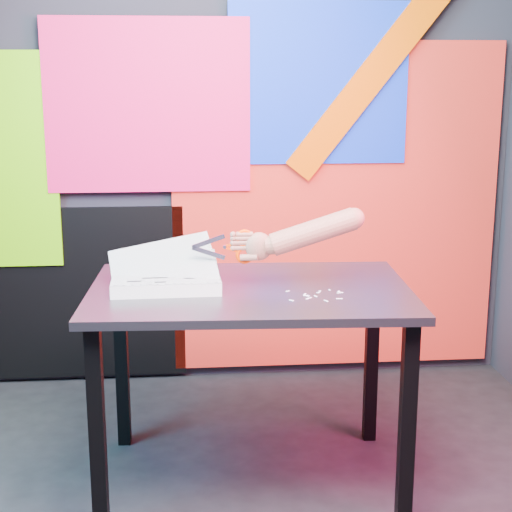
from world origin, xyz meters
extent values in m
cube|color=#23242C|center=(0.00, 1.50, 1.35)|extent=(3.00, 0.01, 2.70)
cube|color=#23242C|center=(0.00, -1.50, 1.35)|extent=(3.00, 0.01, 2.70)
cube|color=red|center=(0.65, 1.47, 0.85)|extent=(1.60, 0.02, 1.60)
cube|color=#0D30D0|center=(0.55, 1.46, 1.45)|extent=(0.85, 0.02, 0.75)
cube|color=#ED1358|center=(-0.25, 1.45, 1.35)|extent=(0.95, 0.02, 0.80)
cube|color=#D74B00|center=(0.85, 1.44, 1.55)|extent=(0.91, 0.02, 1.11)
cube|color=black|center=(-0.75, 1.47, 0.45)|extent=(1.30, 0.02, 0.85)
cube|color=black|center=(-0.39, 0.12, 0.36)|extent=(0.05, 0.05, 0.72)
cube|color=black|center=(-0.35, 0.76, 0.36)|extent=(0.05, 0.05, 0.72)
cube|color=black|center=(0.63, 0.07, 0.36)|extent=(0.05, 0.05, 0.72)
cube|color=black|center=(0.66, 0.71, 0.36)|extent=(0.05, 0.05, 0.72)
cube|color=#302F35|center=(0.14, 0.42, 0.73)|extent=(1.17, 0.81, 0.03)
cube|color=white|center=(-0.16, 0.45, 0.77)|extent=(0.38, 0.29, 0.04)
cube|color=white|center=(-0.16, 0.45, 0.80)|extent=(0.38, 0.29, 0.00)
cube|color=white|center=(-0.16, 0.45, 0.80)|extent=(0.38, 0.27, 0.12)
cube|color=white|center=(-0.17, 0.46, 0.82)|extent=(0.41, 0.26, 0.20)
cylinder|color=black|center=(-0.33, 0.31, 0.80)|extent=(0.01, 0.01, 0.00)
cylinder|color=black|center=(-0.30, 0.31, 0.80)|extent=(0.01, 0.01, 0.00)
cylinder|color=black|center=(-0.27, 0.32, 0.80)|extent=(0.01, 0.01, 0.00)
cylinder|color=black|center=(-0.24, 0.32, 0.80)|extent=(0.01, 0.01, 0.00)
cylinder|color=black|center=(-0.21, 0.32, 0.80)|extent=(0.01, 0.01, 0.00)
cylinder|color=black|center=(-0.18, 0.32, 0.80)|extent=(0.01, 0.01, 0.00)
cylinder|color=black|center=(-0.15, 0.32, 0.80)|extent=(0.01, 0.01, 0.00)
cylinder|color=black|center=(-0.13, 0.32, 0.80)|extent=(0.01, 0.01, 0.00)
cylinder|color=black|center=(-0.10, 0.32, 0.80)|extent=(0.01, 0.01, 0.00)
cylinder|color=black|center=(-0.07, 0.32, 0.80)|extent=(0.01, 0.01, 0.00)
cylinder|color=black|center=(-0.04, 0.32, 0.80)|extent=(0.01, 0.01, 0.00)
cylinder|color=black|center=(-0.01, 0.32, 0.80)|extent=(0.01, 0.01, 0.00)
cylinder|color=black|center=(0.02, 0.32, 0.80)|extent=(0.01, 0.01, 0.00)
cylinder|color=black|center=(-0.33, 0.57, 0.80)|extent=(0.01, 0.01, 0.00)
cylinder|color=black|center=(-0.30, 0.57, 0.80)|extent=(0.01, 0.01, 0.00)
cylinder|color=black|center=(-0.28, 0.57, 0.80)|extent=(0.01, 0.01, 0.00)
cylinder|color=black|center=(-0.25, 0.57, 0.80)|extent=(0.01, 0.01, 0.00)
cylinder|color=black|center=(-0.22, 0.57, 0.80)|extent=(0.01, 0.01, 0.00)
cylinder|color=black|center=(-0.19, 0.57, 0.80)|extent=(0.01, 0.01, 0.00)
cylinder|color=black|center=(-0.16, 0.57, 0.80)|extent=(0.01, 0.01, 0.00)
cylinder|color=black|center=(-0.13, 0.57, 0.80)|extent=(0.01, 0.01, 0.00)
cylinder|color=black|center=(-0.10, 0.57, 0.80)|extent=(0.01, 0.01, 0.00)
cylinder|color=black|center=(-0.08, 0.57, 0.80)|extent=(0.01, 0.01, 0.00)
cylinder|color=black|center=(-0.05, 0.58, 0.80)|extent=(0.01, 0.01, 0.00)
cylinder|color=black|center=(-0.02, 0.58, 0.80)|extent=(0.01, 0.01, 0.00)
cylinder|color=black|center=(0.01, 0.58, 0.80)|extent=(0.01, 0.01, 0.00)
cube|color=black|center=(-0.25, 0.49, 0.80)|extent=(0.07, 0.01, 0.00)
cube|color=black|center=(-0.14, 0.48, 0.80)|extent=(0.05, 0.01, 0.00)
cube|color=black|center=(-0.20, 0.40, 0.80)|extent=(0.09, 0.01, 0.00)
cube|color=black|center=(-0.08, 0.39, 0.80)|extent=(0.04, 0.01, 0.00)
cube|color=black|center=(-0.27, 0.36, 0.80)|extent=(0.05, 0.01, 0.00)
cube|color=black|center=(-0.11, 0.53, 0.80)|extent=(0.06, 0.01, 0.00)
cube|color=black|center=(-0.18, 0.35, 0.80)|extent=(0.04, 0.01, 0.00)
cube|color=silver|center=(-0.01, 0.44, 0.91)|extent=(0.12, 0.01, 0.06)
cube|color=silver|center=(-0.01, 0.44, 0.87)|extent=(0.12, 0.01, 0.06)
cylinder|color=silver|center=(0.05, 0.44, 0.89)|extent=(0.01, 0.01, 0.01)
cube|color=#F73500|center=(0.07, 0.44, 0.89)|extent=(0.04, 0.01, 0.02)
cube|color=#F73500|center=(0.07, 0.44, 0.90)|extent=(0.04, 0.01, 0.02)
torus|color=#F73500|center=(0.12, 0.44, 0.93)|extent=(0.06, 0.01, 0.06)
torus|color=#F73500|center=(0.12, 0.44, 0.86)|extent=(0.06, 0.01, 0.06)
ellipsoid|color=#A05E49|center=(0.17, 0.44, 0.89)|extent=(0.10, 0.06, 0.10)
cylinder|color=#A05E49|center=(0.12, 0.44, 0.89)|extent=(0.08, 0.02, 0.02)
cylinder|color=#A05E49|center=(0.12, 0.44, 0.91)|extent=(0.07, 0.02, 0.02)
cylinder|color=#A05E49|center=(0.12, 0.44, 0.93)|extent=(0.06, 0.02, 0.02)
cylinder|color=#A05E49|center=(0.12, 0.44, 0.94)|extent=(0.06, 0.02, 0.02)
cylinder|color=#A05E49|center=(0.14, 0.43, 0.86)|extent=(0.07, 0.04, 0.03)
cylinder|color=#A05E49|center=(0.22, 0.44, 0.90)|extent=(0.06, 0.07, 0.07)
cylinder|color=#A05E49|center=(0.37, 0.43, 0.95)|extent=(0.32, 0.09, 0.17)
sphere|color=#A05E49|center=(0.51, 0.43, 0.99)|extent=(0.08, 0.08, 0.08)
cube|color=white|center=(0.38, 0.22, 0.75)|extent=(0.01, 0.02, 0.00)
cube|color=white|center=(0.42, 0.36, 0.75)|extent=(0.01, 0.01, 0.00)
cube|color=white|center=(0.27, 0.36, 0.75)|extent=(0.01, 0.01, 0.00)
cube|color=white|center=(0.33, 0.26, 0.75)|extent=(0.02, 0.02, 0.00)
cube|color=white|center=(0.37, 0.34, 0.75)|extent=(0.02, 0.03, 0.00)
cube|color=white|center=(0.45, 0.32, 0.75)|extent=(0.02, 0.01, 0.00)
cube|color=white|center=(0.44, 0.33, 0.75)|extent=(0.02, 0.03, 0.00)
cube|color=white|center=(0.43, 0.25, 0.75)|extent=(0.02, 0.01, 0.00)
cube|color=white|center=(0.35, 0.28, 0.75)|extent=(0.01, 0.02, 0.00)
cube|color=white|center=(0.26, 0.24, 0.75)|extent=(0.02, 0.02, 0.00)
cube|color=white|center=(0.37, 0.34, 0.75)|extent=(0.02, 0.03, 0.00)
cube|color=white|center=(0.32, 0.31, 0.75)|extent=(0.01, 0.01, 0.00)
cube|color=white|center=(0.32, 0.29, 0.75)|extent=(0.02, 0.02, 0.00)
camera|label=1|loc=(-0.08, -2.27, 1.49)|focal=55.00mm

